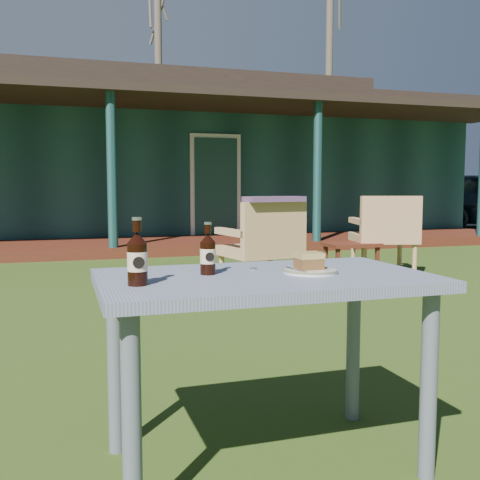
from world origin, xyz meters
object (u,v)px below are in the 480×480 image
object	(u,v)px
armchair_right	(386,231)
side_table	(351,248)
cafe_table	(265,302)
plate	(310,271)
cola_bottle_near	(208,254)
cake_slice	(309,260)
armchair_left	(264,243)
cola_bottle_far	(137,258)

from	to	relation	value
armchair_right	side_table	world-z (taller)	armchair_right
cafe_table	plate	size ratio (longest dim) A/B	5.88
cafe_table	plate	distance (m)	0.21
cafe_table	plate	xyz separation A→B (m)	(0.18, -0.01, 0.11)
cafe_table	cola_bottle_near	world-z (taller)	cola_bottle_near
side_table	cake_slice	bearing A→B (deg)	-120.93
plate	side_table	size ratio (longest dim) A/B	0.34
cake_slice	armchair_right	bearing A→B (deg)	54.43
cafe_table	cake_slice	size ratio (longest dim) A/B	13.04
plate	armchair_left	distance (m)	3.28
cola_bottle_near	cola_bottle_far	bearing A→B (deg)	-151.16
plate	cake_slice	size ratio (longest dim) A/B	2.22
cola_bottle_near	side_table	world-z (taller)	cola_bottle_near
cafe_table	armchair_right	size ratio (longest dim) A/B	1.28
armchair_left	armchair_right	size ratio (longest dim) A/B	0.96
cola_bottle_near	cola_bottle_far	world-z (taller)	cola_bottle_far
cola_bottle_near	armchair_right	distance (m)	4.91
cola_bottle_near	armchair_left	size ratio (longest dim) A/B	0.21
cola_bottle_near	side_table	size ratio (longest dim) A/B	0.32
cafe_table	plate	bearing A→B (deg)	-3.20
cafe_table	cola_bottle_far	bearing A→B (deg)	-170.01
side_table	cola_bottle_far	bearing A→B (deg)	-126.96
cola_bottle_far	side_table	distance (m)	4.90
armchair_left	side_table	distance (m)	1.50
cafe_table	armchair_left	bearing A→B (deg)	69.96
cafe_table	armchair_left	size ratio (longest dim) A/B	1.33
plate	cola_bottle_near	distance (m)	0.39
cafe_table	side_table	bearing A→B (deg)	57.17
cake_slice	armchair_left	xyz separation A→B (m)	(0.96, 3.12, -0.26)
armchair_right	cafe_table	bearing A→B (deg)	-127.27
cola_bottle_near	armchair_left	bearing A→B (deg)	66.37
armchair_left	plate	bearing A→B (deg)	-107.07
cake_slice	plate	bearing A→B (deg)	-73.42
cafe_table	cola_bottle_far	distance (m)	0.51
cake_slice	armchair_right	size ratio (longest dim) A/B	0.10
armchair_right	side_table	size ratio (longest dim) A/B	1.56
cafe_table	side_table	size ratio (longest dim) A/B	2.00
plate	cola_bottle_near	xyz separation A→B (m)	(-0.37, 0.08, 0.07)
cola_bottle_far	armchair_left	xyz separation A→B (m)	(1.61, 3.20, -0.30)
cola_bottle_far	cake_slice	bearing A→B (deg)	7.21
cola_bottle_far	armchair_right	world-z (taller)	cola_bottle_far
cake_slice	cola_bottle_far	size ratio (longest dim) A/B	0.41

